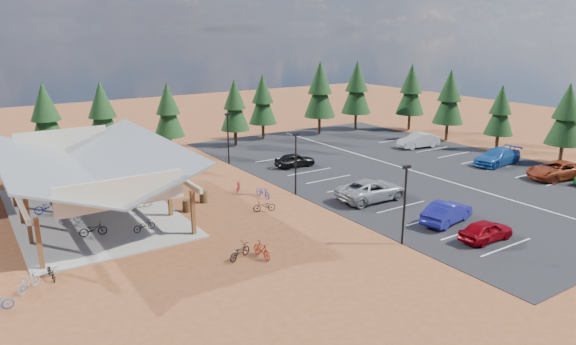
{
  "coord_description": "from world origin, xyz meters",
  "views": [
    {
      "loc": [
        -17.53,
        -31.13,
        13.1
      ],
      "look_at": [
        4.78,
        2.79,
        1.75
      ],
      "focal_mm": 32.0,
      "sensor_mm": 36.0,
      "label": 1
    }
  ],
  "objects_px": {
    "car_0": "(486,230)",
    "car_7": "(497,157)",
    "bike_8": "(51,272)",
    "car_1": "(447,212)",
    "bike_pavilion": "(86,162)",
    "bike_15": "(238,187)",
    "bike_4": "(144,225)",
    "bike_16": "(264,206)",
    "trash_bin_1": "(203,197)",
    "bike_3": "(33,186)",
    "bike_11": "(262,249)",
    "lamp_post_0": "(405,199)",
    "car_6": "(557,170)",
    "bike_7": "(82,179)",
    "bike_2": "(48,207)",
    "car_9": "(418,140)",
    "bike_12": "(240,251)",
    "bike_9": "(28,282)",
    "trash_bin_0": "(187,206)",
    "lamp_post_1": "(296,160)",
    "lamp_post_2": "(228,135)",
    "bike_6": "(121,198)",
    "bike_5": "(140,201)",
    "bike_1": "(70,217)",
    "car_4": "(295,160)",
    "bike_14": "(263,192)",
    "car_2": "(372,190)"
  },
  "relations": [
    {
      "from": "bike_8",
      "to": "car_7",
      "type": "bearing_deg",
      "value": -1.53
    },
    {
      "from": "bike_12",
      "to": "car_1",
      "type": "height_order",
      "value": "car_1"
    },
    {
      "from": "lamp_post_2",
      "to": "bike_4",
      "type": "distance_m",
      "value": 18.67
    },
    {
      "from": "bike_14",
      "to": "car_4",
      "type": "distance_m",
      "value": 9.85
    },
    {
      "from": "bike_pavilion",
      "to": "bike_15",
      "type": "bearing_deg",
      "value": -9.0
    },
    {
      "from": "bike_6",
      "to": "bike_5",
      "type": "bearing_deg",
      "value": -171.84
    },
    {
      "from": "lamp_post_1",
      "to": "car_7",
      "type": "bearing_deg",
      "value": -7.96
    },
    {
      "from": "lamp_post_0",
      "to": "trash_bin_1",
      "type": "bearing_deg",
      "value": 116.41
    },
    {
      "from": "car_2",
      "to": "car_9",
      "type": "relative_size",
      "value": 1.18
    },
    {
      "from": "car_6",
      "to": "bike_15",
      "type": "bearing_deg",
      "value": -104.1
    },
    {
      "from": "bike_12",
      "to": "car_7",
      "type": "xyz_separation_m",
      "value": [
        31.83,
        5.16,
        0.39
      ]
    },
    {
      "from": "lamp_post_1",
      "to": "trash_bin_0",
      "type": "relative_size",
      "value": 5.71
    },
    {
      "from": "bike_4",
      "to": "bike_8",
      "type": "xyz_separation_m",
      "value": [
        -6.36,
        -3.72,
        -0.1
      ]
    },
    {
      "from": "bike_3",
      "to": "car_9",
      "type": "distance_m",
      "value": 39.77
    },
    {
      "from": "bike_pavilion",
      "to": "bike_9",
      "type": "bearing_deg",
      "value": -117.51
    },
    {
      "from": "trash_bin_1",
      "to": "bike_9",
      "type": "distance_m",
      "value": 15.67
    },
    {
      "from": "trash_bin_1",
      "to": "car_4",
      "type": "bearing_deg",
      "value": 22.37
    },
    {
      "from": "bike_1",
      "to": "bike_6",
      "type": "distance_m",
      "value": 4.8
    },
    {
      "from": "car_9",
      "to": "bike_5",
      "type": "bearing_deg",
      "value": -77.19
    },
    {
      "from": "car_0",
      "to": "car_4",
      "type": "relative_size",
      "value": 0.98
    },
    {
      "from": "lamp_post_1",
      "to": "bike_15",
      "type": "bearing_deg",
      "value": 138.46
    },
    {
      "from": "lamp_post_1",
      "to": "bike_1",
      "type": "relative_size",
      "value": 3.31
    },
    {
      "from": "trash_bin_1",
      "to": "bike_2",
      "type": "distance_m",
      "value": 11.29
    },
    {
      "from": "car_0",
      "to": "trash_bin_0",
      "type": "bearing_deg",
      "value": 43.21
    },
    {
      "from": "bike_9",
      "to": "car_9",
      "type": "bearing_deg",
      "value": -115.58
    },
    {
      "from": "bike_4",
      "to": "car_6",
      "type": "relative_size",
      "value": 0.27
    },
    {
      "from": "car_6",
      "to": "bike_pavilion",
      "type": "bearing_deg",
      "value": -99.4
    },
    {
      "from": "bike_4",
      "to": "bike_16",
      "type": "bearing_deg",
      "value": -104.06
    },
    {
      "from": "bike_16",
      "to": "car_9",
      "type": "height_order",
      "value": "car_9"
    },
    {
      "from": "lamp_post_0",
      "to": "bike_14",
      "type": "distance_m",
      "value": 13.36
    },
    {
      "from": "lamp_post_0",
      "to": "car_6",
      "type": "relative_size",
      "value": 0.9
    },
    {
      "from": "bike_pavilion",
      "to": "car_4",
      "type": "xyz_separation_m",
      "value": [
        19.87,
        2.3,
        -3.1
      ]
    },
    {
      "from": "trash_bin_1",
      "to": "bike_3",
      "type": "xyz_separation_m",
      "value": [
        -10.76,
        10.2,
        0.12
      ]
    },
    {
      "from": "bike_4",
      "to": "bike_6",
      "type": "xyz_separation_m",
      "value": [
        0.33,
        6.58,
        0.01
      ]
    },
    {
      "from": "bike_2",
      "to": "car_9",
      "type": "xyz_separation_m",
      "value": [
        39.2,
        0.48,
        0.28
      ]
    },
    {
      "from": "lamp_post_1",
      "to": "trash_bin_1",
      "type": "distance_m",
      "value": 7.92
    },
    {
      "from": "car_4",
      "to": "car_6",
      "type": "bearing_deg",
      "value": -129.17
    },
    {
      "from": "bike_15",
      "to": "car_7",
      "type": "xyz_separation_m",
      "value": [
        25.83,
        -6.31,
        0.39
      ]
    },
    {
      "from": "bike_4",
      "to": "bike_6",
      "type": "distance_m",
      "value": 6.58
    },
    {
      "from": "bike_11",
      "to": "car_7",
      "type": "height_order",
      "value": "car_7"
    },
    {
      "from": "bike_4",
      "to": "bike_9",
      "type": "distance_m",
      "value": 8.82
    },
    {
      "from": "bike_5",
      "to": "bike_14",
      "type": "xyz_separation_m",
      "value": [
        9.13,
        -2.65,
        -0.16
      ]
    },
    {
      "from": "bike_1",
      "to": "bike_14",
      "type": "height_order",
      "value": "bike_1"
    },
    {
      "from": "bike_3",
      "to": "car_4",
      "type": "bearing_deg",
      "value": -116.21
    },
    {
      "from": "trash_bin_0",
      "to": "bike_1",
      "type": "height_order",
      "value": "bike_1"
    },
    {
      "from": "bike_8",
      "to": "car_1",
      "type": "bearing_deg",
      "value": -18.15
    },
    {
      "from": "bike_1",
      "to": "bike_5",
      "type": "relative_size",
      "value": 0.85
    },
    {
      "from": "bike_7",
      "to": "car_1",
      "type": "bearing_deg",
      "value": -135.09
    },
    {
      "from": "lamp_post_2",
      "to": "car_9",
      "type": "xyz_separation_m",
      "value": [
        21.44,
        -5.36,
        -2.11
      ]
    },
    {
      "from": "car_0",
      "to": "car_7",
      "type": "xyz_separation_m",
      "value": [
        17.39,
        11.45,
        0.15
      ]
    }
  ]
}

